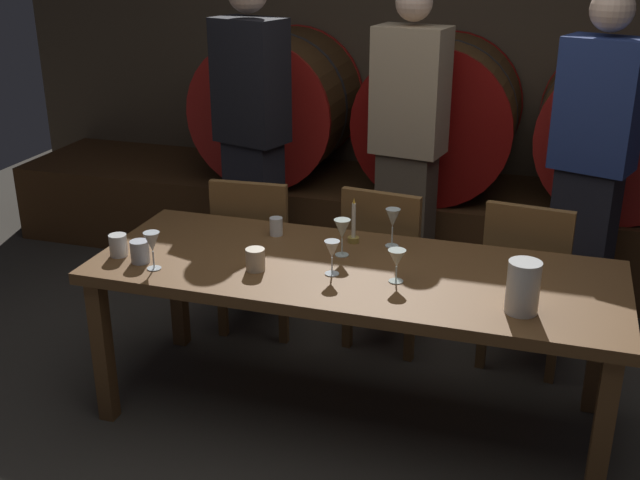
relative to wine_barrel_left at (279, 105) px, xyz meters
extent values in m
plane|color=#3F3A33|center=(1.05, -2.09, -0.98)|extent=(8.25, 8.25, 0.00)
cube|color=brown|center=(1.05, 0.55, 0.32)|extent=(6.35, 0.24, 2.60)
cube|color=#4C2D16|center=(1.05, 0.00, -0.72)|extent=(5.71, 0.90, 0.52)
cylinder|color=#513319|center=(0.00, 0.00, 0.00)|extent=(0.93, 0.74, 0.93)
cylinder|color=#B21C16|center=(0.00, -0.38, 0.00)|extent=(0.94, 0.03, 0.94)
cylinder|color=#B21C16|center=(0.00, 0.38, 0.00)|extent=(0.94, 0.03, 0.94)
cylinder|color=#2D2D33|center=(0.00, 0.00, 0.00)|extent=(0.93, 0.04, 0.93)
cylinder|color=brown|center=(1.06, 0.00, 0.00)|extent=(0.93, 0.74, 0.93)
cylinder|color=maroon|center=(1.06, -0.38, 0.00)|extent=(0.94, 0.03, 0.94)
cylinder|color=maroon|center=(1.06, 0.38, 0.00)|extent=(0.94, 0.03, 0.94)
cylinder|color=#2D2D33|center=(1.06, 0.00, 0.00)|extent=(0.93, 0.04, 0.93)
cylinder|color=brown|center=(2.11, 0.00, 0.00)|extent=(0.93, 0.74, 0.93)
cylinder|color=#B21C16|center=(2.11, -0.38, 0.00)|extent=(0.94, 0.03, 0.94)
cylinder|color=#B21C16|center=(2.11, 0.38, 0.00)|extent=(0.94, 0.03, 0.94)
cylinder|color=#2D2D33|center=(2.11, 0.00, 0.00)|extent=(0.93, 0.04, 0.93)
cube|color=brown|center=(1.01, -1.83, -0.28)|extent=(2.23, 0.83, 0.05)
cube|color=brown|center=(-0.03, -2.19, -0.64)|extent=(0.07, 0.07, 0.67)
cube|color=brown|center=(2.04, -2.19, -0.64)|extent=(0.07, 0.07, 0.67)
cube|color=brown|center=(-0.03, -1.47, -0.64)|extent=(0.07, 0.07, 0.67)
cube|color=brown|center=(2.04, -1.47, -0.64)|extent=(0.07, 0.07, 0.67)
cube|color=brown|center=(0.31, -1.14, -0.54)|extent=(0.43, 0.43, 0.04)
cube|color=brown|center=(0.32, -1.32, -0.31)|extent=(0.40, 0.07, 0.42)
cube|color=brown|center=(0.46, -0.96, -0.77)|extent=(0.05, 0.05, 0.42)
cube|color=brown|center=(0.12, -0.98, -0.77)|extent=(0.05, 0.05, 0.42)
cube|color=brown|center=(0.49, -1.30, -0.77)|extent=(0.05, 0.05, 0.42)
cube|color=brown|center=(0.15, -1.32, -0.77)|extent=(0.05, 0.05, 0.42)
cube|color=brown|center=(1.01, -1.10, -0.54)|extent=(0.45, 0.45, 0.04)
cube|color=brown|center=(0.99, -1.27, -0.31)|extent=(0.40, 0.09, 0.42)
cube|color=brown|center=(1.20, -0.95, -0.77)|extent=(0.05, 0.05, 0.42)
cube|color=brown|center=(0.86, -0.91, -0.77)|extent=(0.05, 0.05, 0.42)
cube|color=brown|center=(1.16, -1.29, -0.77)|extent=(0.05, 0.05, 0.42)
cube|color=brown|center=(0.82, -1.24, -0.77)|extent=(0.05, 0.05, 0.42)
cube|color=brown|center=(1.71, -1.10, -0.54)|extent=(0.44, 0.44, 0.04)
cube|color=brown|center=(1.69, -1.27, -0.31)|extent=(0.40, 0.09, 0.42)
cube|color=brown|center=(1.90, -0.95, -0.77)|extent=(0.05, 0.05, 0.42)
cube|color=brown|center=(1.56, -0.91, -0.77)|extent=(0.05, 0.05, 0.42)
cube|color=brown|center=(1.86, -1.28, -0.77)|extent=(0.05, 0.05, 0.42)
cube|color=brown|center=(1.52, -1.24, -0.77)|extent=(0.05, 0.05, 0.42)
cube|color=black|center=(0.14, -0.80, -0.51)|extent=(0.35, 0.28, 0.95)
cube|color=black|center=(0.14, -0.80, 0.30)|extent=(0.43, 0.34, 0.67)
cube|color=brown|center=(0.99, -0.64, -0.53)|extent=(0.33, 0.25, 0.91)
cube|color=tan|center=(0.99, -0.64, 0.27)|extent=(0.42, 0.30, 0.68)
sphere|color=beige|center=(0.99, -0.64, 0.72)|extent=(0.19, 0.19, 0.19)
cube|color=black|center=(1.94, -0.77, -0.51)|extent=(0.35, 0.29, 0.94)
cube|color=navy|center=(1.94, -0.77, 0.28)|extent=(0.44, 0.35, 0.64)
sphere|color=beige|center=(1.94, -0.77, 0.72)|extent=(0.21, 0.21, 0.21)
cylinder|color=olive|center=(0.93, -1.56, -0.24)|extent=(0.05, 0.05, 0.02)
cylinder|color=#EDE5CC|center=(0.93, -1.56, -0.15)|extent=(0.02, 0.02, 0.16)
cone|color=yellow|center=(0.93, -1.56, -0.06)|extent=(0.01, 0.01, 0.02)
cylinder|color=white|center=(1.71, -2.04, -0.16)|extent=(0.12, 0.12, 0.20)
cylinder|color=white|center=(0.21, -2.10, -0.25)|extent=(0.06, 0.06, 0.00)
cylinder|color=white|center=(0.21, -2.10, -0.22)|extent=(0.01, 0.01, 0.08)
cone|color=white|center=(0.21, -2.10, -0.14)|extent=(0.07, 0.07, 0.08)
cylinder|color=silver|center=(0.92, -1.72, -0.25)|extent=(0.06, 0.06, 0.00)
cylinder|color=silver|center=(0.92, -1.72, -0.22)|extent=(0.01, 0.01, 0.07)
cone|color=silver|center=(0.92, -1.72, -0.14)|extent=(0.07, 0.07, 0.09)
cylinder|color=white|center=(0.94, -1.93, -0.25)|extent=(0.06, 0.06, 0.00)
cylinder|color=white|center=(0.94, -1.93, -0.22)|extent=(0.01, 0.01, 0.07)
cone|color=white|center=(0.94, -1.93, -0.15)|extent=(0.06, 0.06, 0.07)
cylinder|color=silver|center=(1.11, -1.55, -0.25)|extent=(0.06, 0.06, 0.00)
cylinder|color=silver|center=(1.11, -1.55, -0.21)|extent=(0.01, 0.01, 0.09)
cone|color=silver|center=(1.11, -1.55, -0.12)|extent=(0.07, 0.07, 0.08)
cylinder|color=silver|center=(1.21, -1.92, -0.25)|extent=(0.06, 0.06, 0.00)
cylinder|color=silver|center=(1.21, -1.92, -0.22)|extent=(0.01, 0.01, 0.06)
cone|color=silver|center=(1.21, -1.92, -0.15)|extent=(0.07, 0.07, 0.07)
cylinder|color=white|center=(-0.01, -2.01, -0.21)|extent=(0.08, 0.08, 0.10)
cylinder|color=silver|center=(0.12, -2.05, -0.21)|extent=(0.08, 0.08, 0.10)
cylinder|color=white|center=(0.56, -1.58, -0.21)|extent=(0.06, 0.06, 0.08)
cylinder|color=beige|center=(0.62, -1.98, -0.21)|extent=(0.08, 0.08, 0.09)
camera|label=1|loc=(1.77, -4.75, 1.07)|focal=43.77mm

